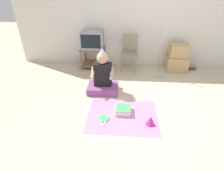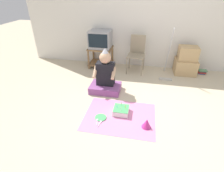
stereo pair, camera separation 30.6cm
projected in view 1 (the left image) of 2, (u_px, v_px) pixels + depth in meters
ground_plane at (146, 116)px, 2.91m from camera, size 16.00×16.00×0.00m
wall_back at (143, 15)px, 4.17m from camera, size 6.40×0.06×2.55m
tv_stand at (93, 56)px, 4.50m from camera, size 0.60×0.50×0.51m
tv at (92, 40)px, 4.30m from camera, size 0.53×0.46×0.42m
folding_chair at (130, 51)px, 4.26m from camera, size 0.44×0.44×0.87m
cardboard_box_stack at (177, 59)px, 4.35m from camera, size 0.50×0.47×0.66m
dust_mop at (160, 62)px, 4.07m from camera, size 0.28×0.51×1.16m
book_pile at (192, 68)px, 4.48m from camera, size 0.20×0.14×0.10m
person_seated at (103, 78)px, 3.45m from camera, size 0.61×0.43×0.89m
party_cloth at (122, 116)px, 2.91m from camera, size 1.15×0.90×0.01m
birthday_cake at (123, 110)px, 2.96m from camera, size 0.25×0.25×0.18m
party_hat_blue at (151, 120)px, 2.69m from camera, size 0.15×0.15×0.15m
paper_plate at (104, 118)px, 2.84m from camera, size 0.19×0.19×0.01m
plastic_spoon_near at (101, 121)px, 2.77m from camera, size 0.05×0.14×0.01m
plastic_spoon_far at (105, 123)px, 2.74m from camera, size 0.04×0.14×0.01m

